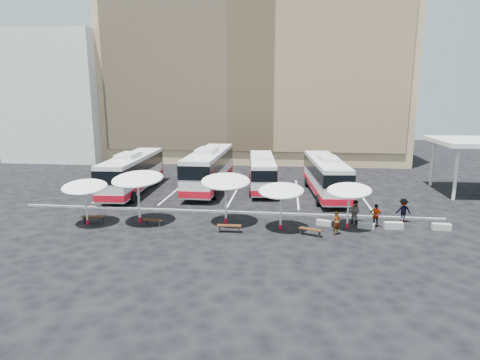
# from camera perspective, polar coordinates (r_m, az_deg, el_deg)

# --- Properties ---
(ground) EXTENTS (120.00, 120.00, 0.00)m
(ground) POSITION_cam_1_polar(r_m,az_deg,el_deg) (31.96, -2.42, -4.92)
(ground) COLOR black
(ground) RESTS_ON ground
(sandstone_building) EXTENTS (42.00, 18.25, 29.60)m
(sandstone_building) POSITION_cam_1_polar(r_m,az_deg,el_deg) (62.37, 2.29, 14.96)
(sandstone_building) COLOR tan
(sandstone_building) RESTS_ON ground
(apartment_block) EXTENTS (14.00, 14.00, 18.00)m
(apartment_block) POSITION_cam_1_polar(r_m,az_deg,el_deg) (66.88, -23.17, 10.72)
(apartment_block) COLOR silver
(apartment_block) RESTS_ON ground
(curb_divider) EXTENTS (34.00, 0.25, 0.15)m
(curb_divider) POSITION_cam_1_polar(r_m,az_deg,el_deg) (32.41, -2.28, -4.54)
(curb_divider) COLOR black
(curb_divider) RESTS_ON ground
(bay_lines) EXTENTS (24.15, 12.00, 0.01)m
(bay_lines) POSITION_cam_1_polar(r_m,az_deg,el_deg) (39.61, -0.59, -1.60)
(bay_lines) COLOR white
(bay_lines) RESTS_ON ground
(bus_0) EXTENTS (3.35, 12.64, 3.98)m
(bus_0) POSITION_cam_1_polar(r_m,az_deg,el_deg) (40.32, -14.99, 1.18)
(bus_0) COLOR silver
(bus_0) RESTS_ON ground
(bus_1) EXTENTS (3.20, 13.40, 4.25)m
(bus_1) POSITION_cam_1_polar(r_m,az_deg,el_deg) (40.54, -4.38, 1.80)
(bus_1) COLOR silver
(bus_1) RESTS_ON ground
(bus_2) EXTENTS (3.39, 11.26, 3.52)m
(bus_2) POSITION_cam_1_polar(r_m,az_deg,el_deg) (40.61, 3.16, 1.30)
(bus_2) COLOR silver
(bus_2) RESTS_ON ground
(bus_3) EXTENTS (3.62, 12.25, 3.83)m
(bus_3) POSITION_cam_1_polar(r_m,az_deg,el_deg) (38.61, 12.06, 0.75)
(bus_3) COLOR silver
(bus_3) RESTS_ON ground
(sunshade_0) EXTENTS (3.91, 3.94, 3.32)m
(sunshade_0) POSITION_cam_1_polar(r_m,az_deg,el_deg) (30.83, -21.21, -0.94)
(sunshade_0) COLOR silver
(sunshade_0) RESTS_ON ground
(sunshade_1) EXTENTS (4.22, 4.26, 3.89)m
(sunshade_1) POSITION_cam_1_polar(r_m,az_deg,el_deg) (29.99, -14.35, 0.10)
(sunshade_1) COLOR silver
(sunshade_1) RESTS_ON ground
(sunshade_2) EXTENTS (3.93, 3.97, 3.73)m
(sunshade_2) POSITION_cam_1_polar(r_m,az_deg,el_deg) (28.92, -2.05, -0.22)
(sunshade_2) COLOR silver
(sunshade_2) RESTS_ON ground
(sunshade_3) EXTENTS (3.65, 3.69, 3.29)m
(sunshade_3) POSITION_cam_1_polar(r_m,az_deg,el_deg) (27.83, 5.88, -1.54)
(sunshade_3) COLOR silver
(sunshade_3) RESTS_ON ground
(sunshade_4) EXTENTS (4.04, 4.06, 3.23)m
(sunshade_4) POSITION_cam_1_polar(r_m,az_deg,el_deg) (29.01, 15.27, -1.45)
(sunshade_4) COLOR silver
(sunshade_4) RESTS_ON ground
(wood_bench_0) EXTENTS (1.72, 0.72, 0.51)m
(wood_bench_0) POSITION_cam_1_polar(r_m,az_deg,el_deg) (31.71, -20.11, -5.05)
(wood_bench_0) COLOR #331B0B
(wood_bench_0) RESTS_ON ground
(wood_bench_1) EXTENTS (1.45, 0.54, 0.44)m
(wood_bench_1) POSITION_cam_1_polar(r_m,az_deg,el_deg) (29.90, -12.26, -5.70)
(wood_bench_1) COLOR #331B0B
(wood_bench_1) RESTS_ON ground
(wood_bench_2) EXTENTS (1.67, 0.50, 0.51)m
(wood_bench_2) POSITION_cam_1_polar(r_m,az_deg,el_deg) (27.78, -1.57, -6.67)
(wood_bench_2) COLOR #331B0B
(wood_bench_2) RESTS_ON ground
(wood_bench_3) EXTENTS (1.58, 0.94, 0.47)m
(wood_bench_3) POSITION_cam_1_polar(r_m,az_deg,el_deg) (27.57, 9.98, -7.06)
(wood_bench_3) COLOR #331B0B
(wood_bench_3) RESTS_ON ground
(conc_bench_0) EXTENTS (1.12, 0.65, 0.40)m
(conc_bench_0) POSITION_cam_1_polar(r_m,az_deg,el_deg) (29.85, 11.85, -5.99)
(conc_bench_0) COLOR #989893
(conc_bench_0) RESTS_ON ground
(conc_bench_1) EXTENTS (1.19, 0.70, 0.42)m
(conc_bench_1) POSITION_cam_1_polar(r_m,az_deg,el_deg) (29.92, 17.50, -6.22)
(conc_bench_1) COLOR #989893
(conc_bench_1) RESTS_ON ground
(conc_bench_2) EXTENTS (1.32, 0.55, 0.48)m
(conc_bench_2) POSITION_cam_1_polar(r_m,az_deg,el_deg) (30.51, 20.99, -6.06)
(conc_bench_2) COLOR #989893
(conc_bench_2) RESTS_ON ground
(conc_bench_3) EXTENTS (1.25, 0.46, 0.46)m
(conc_bench_3) POSITION_cam_1_polar(r_m,az_deg,el_deg) (31.58, 26.72, -5.98)
(conc_bench_3) COLOR #989893
(conc_bench_3) RESTS_ON ground
(passenger_0) EXTENTS (0.71, 0.68, 1.63)m
(passenger_0) POSITION_cam_1_polar(r_m,az_deg,el_deg) (27.92, 13.58, -5.99)
(passenger_0) COLOR black
(passenger_0) RESTS_ON ground
(passenger_1) EXTENTS (1.10, 1.07, 1.79)m
(passenger_1) POSITION_cam_1_polar(r_m,az_deg,el_deg) (30.64, 16.05, -4.38)
(passenger_1) COLOR black
(passenger_1) RESTS_ON ground
(passenger_2) EXTENTS (1.03, 0.90, 1.66)m
(passenger_2) POSITION_cam_1_polar(r_m,az_deg,el_deg) (30.41, 18.71, -4.79)
(passenger_2) COLOR black
(passenger_2) RESTS_ON ground
(passenger_3) EXTENTS (1.27, 0.87, 1.81)m
(passenger_3) POSITION_cam_1_polar(r_m,az_deg,el_deg) (32.11, 22.18, -4.04)
(passenger_3) COLOR black
(passenger_3) RESTS_ON ground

